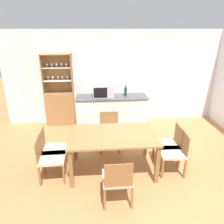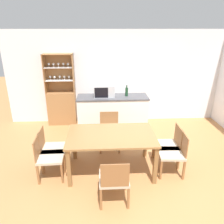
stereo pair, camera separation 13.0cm
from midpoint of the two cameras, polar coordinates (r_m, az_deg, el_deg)
name	(u,v)px [view 1 (the left image)]	position (r m, az deg, el deg)	size (l,w,h in m)	color
ground_plane	(146,173)	(4.37, 8.10, -15.42)	(18.00, 18.00, 0.00)	#B27A47
wall_back	(128,77)	(6.23, 3.48, 9.05)	(6.80, 0.06, 2.55)	silver
kitchen_counter	(112,114)	(5.73, -0.77, -0.41)	(1.80, 0.60, 0.94)	white
display_cabinet	(60,104)	(6.26, -13.98, 2.13)	(0.78, 0.33, 1.96)	#A37042
dining_table	(113,139)	(4.06, -0.76, -7.09)	(1.60, 0.99, 0.76)	olive
dining_chair_side_right_near	(174,152)	(4.27, 15.11, -10.08)	(0.48, 0.48, 0.82)	#C1B299
dining_chair_side_right_far	(169,144)	(4.51, 13.88, -8.14)	(0.46, 0.46, 0.82)	#C1B299
dining_chair_head_far	(109,131)	(4.91, -1.44, -4.95)	(0.46, 0.46, 0.82)	#C1B299
dining_chair_side_left_far	(52,149)	(4.39, -16.13, -9.28)	(0.46, 0.46, 0.82)	#C1B299
dining_chair_head_near	(117,179)	(3.49, 0.28, -17.16)	(0.45, 0.45, 0.82)	#C1B299
dining_chair_side_left_near	(50,158)	(4.14, -16.88, -11.37)	(0.47, 0.47, 0.82)	#C1B299
microwave	(103,91)	(5.55, -3.02, 5.56)	(0.52, 0.37, 0.29)	#B7BABF
wine_bottle	(126,92)	(5.60, 2.89, 5.36)	(0.07, 0.07, 0.28)	#193D23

